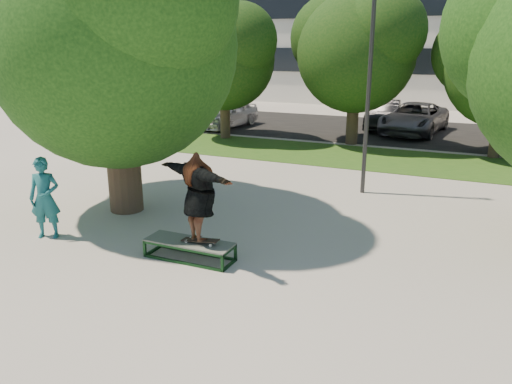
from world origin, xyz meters
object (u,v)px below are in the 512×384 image
at_px(bystander, 45,198).
at_px(lamppost, 369,80).
at_px(tree_left, 113,30).
at_px(car_silver_a, 227,113).
at_px(car_grey, 414,118).
at_px(grind_box, 190,250).
at_px(car_dark, 383,115).

bearing_deg(bystander, lamppost, 23.06).
relative_size(tree_left, car_silver_a, 1.69).
xyz_separation_m(bystander, car_grey, (5.68, 16.94, -0.19)).
bearing_deg(lamppost, car_silver_a, 135.47).
height_order(lamppost, car_silver_a, lamppost).
relative_size(tree_left, grind_box, 3.95).
bearing_deg(car_silver_a, car_grey, 18.24).
xyz_separation_m(tree_left, bystander, (-0.31, -2.31, -3.52)).
distance_m(grind_box, car_dark, 17.49).
xyz_separation_m(tree_left, car_silver_a, (-3.48, 12.54, -3.70)).
height_order(bystander, car_silver_a, bystander).
bearing_deg(car_dark, car_silver_a, -163.55).
distance_m(bystander, car_dark, 18.18).
bearing_deg(grind_box, lamppost, 70.29).
bearing_deg(tree_left, grind_box, -33.25).
relative_size(tree_left, lamppost, 1.16).
height_order(lamppost, grind_box, lamppost).
height_order(bystander, car_grey, bystander).
bearing_deg(car_dark, bystander, -108.11).
xyz_separation_m(lamppost, car_dark, (-1.50, 11.50, -2.45)).
relative_size(car_silver_a, car_dark, 0.99).
height_order(grind_box, car_dark, car_dark).
distance_m(car_silver_a, car_dark, 7.82).
xyz_separation_m(grind_box, bystander, (-3.46, -0.24, 0.71)).
bearing_deg(car_silver_a, bystander, -73.01).
height_order(lamppost, car_dark, lamppost).
xyz_separation_m(car_silver_a, car_grey, (8.85, 2.09, -0.00)).
bearing_deg(car_dark, grind_box, -97.17).
bearing_deg(tree_left, car_silver_a, 105.52).
relative_size(grind_box, car_silver_a, 0.43).
bearing_deg(grind_box, bystander, -176.00).
xyz_separation_m(bystander, car_dark, (4.10, 17.71, -0.20)).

